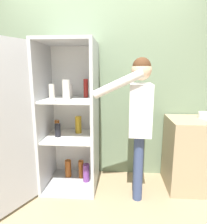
% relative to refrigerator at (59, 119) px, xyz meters
% --- Properties ---
extents(ground_plane, '(12.00, 12.00, 0.00)m').
position_rel_refrigerator_xyz_m(ground_plane, '(0.44, -0.52, -0.90)').
color(ground_plane, tan).
extents(wall_back, '(7.00, 0.06, 2.55)m').
position_rel_refrigerator_xyz_m(wall_back, '(0.44, 0.46, 0.38)').
color(wall_back, gray).
rests_on(wall_back, ground_plane).
extents(refrigerator, '(1.01, 1.25, 1.82)m').
position_rel_refrigerator_xyz_m(refrigerator, '(0.00, 0.00, 0.00)').
color(refrigerator, '#B7BABC').
rests_on(refrigerator, ground_plane).
extents(person, '(0.64, 0.56, 1.61)m').
position_rel_refrigerator_xyz_m(person, '(0.95, -0.10, 0.13)').
color(person, '#384770').
rests_on(person, ground_plane).
extents(counter, '(0.64, 0.57, 0.90)m').
position_rel_refrigerator_xyz_m(counter, '(1.66, 0.13, -0.45)').
color(counter, tan).
rests_on(counter, ground_plane).
extents(bowl, '(0.15, 0.15, 0.07)m').
position_rel_refrigerator_xyz_m(bowl, '(1.78, 0.20, 0.04)').
color(bowl, white).
rests_on(bowl, counter).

